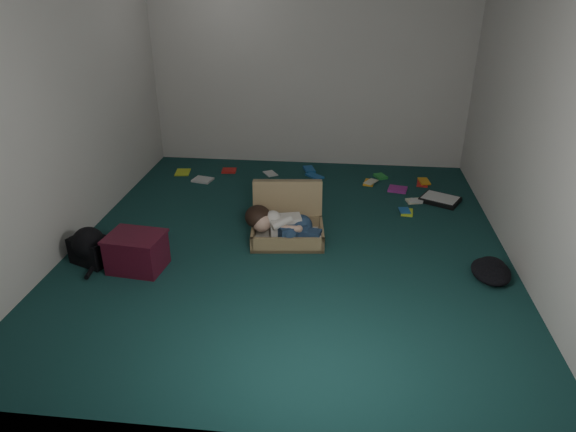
# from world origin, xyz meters

# --- Properties ---
(floor) EXTENTS (4.50, 4.50, 0.00)m
(floor) POSITION_xyz_m (0.00, 0.00, 0.00)
(floor) COLOR #143A38
(floor) RESTS_ON ground
(wall_back) EXTENTS (4.50, 0.00, 4.50)m
(wall_back) POSITION_xyz_m (0.00, 2.25, 1.30)
(wall_back) COLOR silver
(wall_back) RESTS_ON ground
(wall_front) EXTENTS (4.50, 0.00, 4.50)m
(wall_front) POSITION_xyz_m (0.00, -2.25, 1.30)
(wall_front) COLOR silver
(wall_front) RESTS_ON ground
(wall_left) EXTENTS (0.00, 4.50, 4.50)m
(wall_left) POSITION_xyz_m (-2.00, 0.00, 1.30)
(wall_left) COLOR silver
(wall_left) RESTS_ON ground
(wall_right) EXTENTS (0.00, 4.50, 4.50)m
(wall_right) POSITION_xyz_m (2.00, 0.00, 1.30)
(wall_right) COLOR silver
(wall_right) RESTS_ON ground
(suitcase) EXTENTS (0.75, 0.73, 0.50)m
(suitcase) POSITION_xyz_m (-0.04, 0.16, 0.15)
(suitcase) COLOR #957C52
(suitcase) RESTS_ON floor
(person) EXTENTS (0.75, 0.36, 0.31)m
(person) POSITION_xyz_m (-0.07, -0.02, 0.19)
(person) COLOR beige
(person) RESTS_ON suitcase
(maroon_bin) EXTENTS (0.50, 0.42, 0.32)m
(maroon_bin) POSITION_xyz_m (-1.26, -0.61, 0.16)
(maroon_bin) COLOR #480E1F
(maroon_bin) RESTS_ON floor
(backpack) EXTENTS (0.52, 0.48, 0.26)m
(backpack) POSITION_xyz_m (-1.70, -0.55, 0.13)
(backpack) COLOR black
(backpack) RESTS_ON floor
(clothing_pile) EXTENTS (0.51, 0.44, 0.15)m
(clothing_pile) POSITION_xyz_m (1.70, -0.35, 0.07)
(clothing_pile) COLOR black
(clothing_pile) RESTS_ON floor
(paper_tray) EXTENTS (0.49, 0.45, 0.06)m
(paper_tray) POSITION_xyz_m (1.57, 1.12, 0.03)
(paper_tray) COLOR black
(paper_tray) RESTS_ON floor
(book_scatter) EXTENTS (3.20, 1.41, 0.02)m
(book_scatter) POSITION_xyz_m (0.23, 1.55, 0.01)
(book_scatter) COLOR #CFEB29
(book_scatter) RESTS_ON floor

